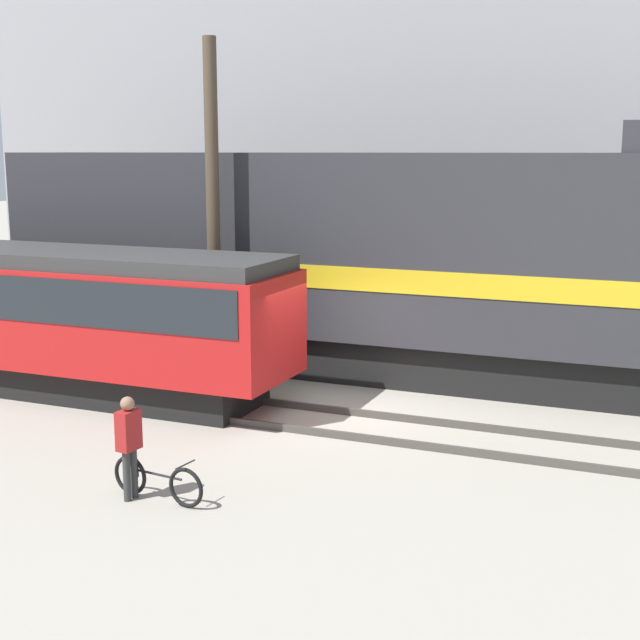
% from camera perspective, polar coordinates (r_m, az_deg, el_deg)
% --- Properties ---
extents(ground_plane, '(120.00, 120.00, 0.00)m').
position_cam_1_polar(ground_plane, '(17.66, 0.57, -6.03)').
color(ground_plane, '#9E998C').
extents(track_near, '(60.00, 1.50, 0.14)m').
position_cam_1_polar(track_near, '(17.08, -0.24, -6.37)').
color(track_near, '#47423D').
rests_on(track_near, ground).
extents(track_far, '(60.00, 1.50, 0.14)m').
position_cam_1_polar(track_far, '(20.77, 4.18, -3.29)').
color(track_far, '#47423D').
rests_on(track_far, ground).
extents(building_backdrop, '(31.91, 6.00, 15.81)m').
position_cam_1_polar(building_backdrop, '(28.63, 10.17, 16.22)').
color(building_backdrop, '#99999E').
rests_on(building_backdrop, ground).
extents(freight_locomotive, '(17.50, 3.04, 5.67)m').
position_cam_1_polar(freight_locomotive, '(20.49, 2.73, 3.89)').
color(freight_locomotive, black).
rests_on(freight_locomotive, ground).
extents(streetcar, '(12.18, 2.54, 3.07)m').
position_cam_1_polar(streetcar, '(20.28, -18.31, 0.72)').
color(streetcar, black).
rests_on(streetcar, ground).
extents(bicycle, '(1.65, 0.44, 0.67)m').
position_cam_1_polar(bicycle, '(13.58, -10.35, -10.10)').
color(bicycle, black).
rests_on(bicycle, ground).
extents(person, '(0.26, 0.38, 1.58)m').
position_cam_1_polar(person, '(13.51, -12.14, -7.39)').
color(person, '#333333').
rests_on(person, ground).
extents(utility_pole_center, '(0.29, 0.29, 7.48)m').
position_cam_1_polar(utility_pole_center, '(19.68, -6.86, 6.72)').
color(utility_pole_center, '#4C3D2D').
rests_on(utility_pole_center, ground).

